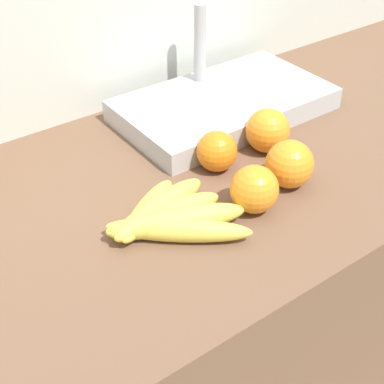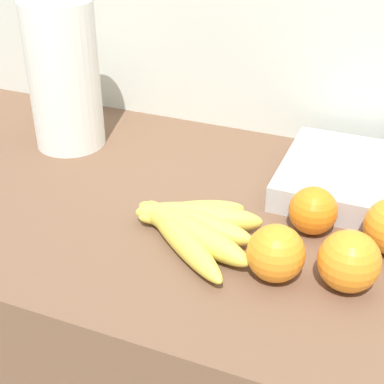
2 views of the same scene
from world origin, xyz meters
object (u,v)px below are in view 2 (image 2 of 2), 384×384
object	(u,v)px
orange_far_right	(349,261)
paper_towel_roll	(64,76)
banana_bunch	(191,225)
orange_center	(276,253)
orange_front	(314,210)

from	to	relation	value
orange_far_right	paper_towel_roll	distance (m)	0.61
banana_bunch	paper_towel_roll	distance (m)	0.40
banana_bunch	orange_center	xyz separation A→B (m)	(0.14, -0.04, 0.02)
banana_bunch	paper_towel_roll	bearing A→B (deg)	148.86
paper_towel_roll	orange_front	bearing A→B (deg)	-13.27
orange_front	orange_center	bearing A→B (deg)	-100.20
banana_bunch	orange_center	size ratio (longest dim) A/B	2.79
orange_center	banana_bunch	bearing A→B (deg)	162.81
orange_far_right	orange_front	bearing A→B (deg)	121.72
orange_far_right	orange_front	distance (m)	0.13
banana_bunch	orange_far_right	world-z (taller)	orange_far_right
banana_bunch	orange_center	world-z (taller)	orange_center
orange_far_right	paper_towel_roll	bearing A→B (deg)	157.98
orange_center	orange_far_right	bearing A→B (deg)	10.32
orange_far_right	orange_center	world-z (taller)	orange_far_right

